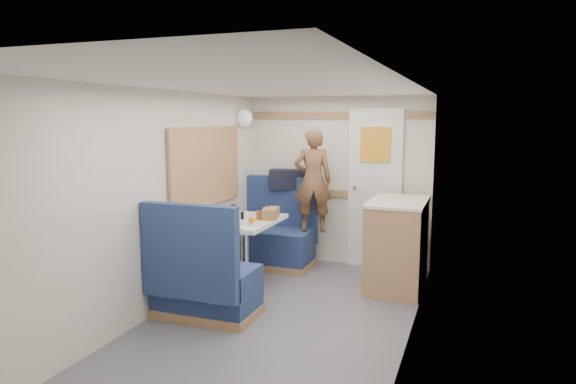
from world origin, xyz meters
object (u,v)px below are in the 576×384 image
at_px(cheese_block, 236,224).
at_px(beer_glass, 259,215).
at_px(salt_grinder, 233,216).
at_px(wine_glass, 233,208).
at_px(duffel_bag, 290,179).
at_px(bread_loaf, 271,213).
at_px(tray, 235,224).
at_px(tumbler_right, 266,211).
at_px(dome_light, 244,118).
at_px(dinette_table, 245,234).
at_px(galley_counter, 397,244).
at_px(orange_fruit, 252,220).
at_px(bench_far, 276,241).
at_px(pepper_grinder, 242,216).
at_px(person, 313,180).
at_px(tumbler_left, 217,216).
at_px(bench_near, 203,285).

distance_m(cheese_block, beer_glass, 0.43).
bearing_deg(salt_grinder, cheese_block, -59.90).
height_order(cheese_block, wine_glass, wine_glass).
bearing_deg(salt_grinder, duffel_bag, 81.98).
relative_size(beer_glass, bread_loaf, 0.36).
bearing_deg(tray, tumbler_right, 77.17).
relative_size(dome_light, wine_glass, 1.19).
height_order(duffel_bag, beer_glass, duffel_bag).
relative_size(dinette_table, beer_glass, 9.94).
distance_m(galley_counter, bread_loaf, 1.34).
bearing_deg(duffel_bag, orange_fruit, -99.72).
distance_m(duffel_bag, bread_loaf, 1.00).
relative_size(tumbler_right, salt_grinder, 1.21).
bearing_deg(bread_loaf, salt_grinder, -141.26).
relative_size(galley_counter, tumbler_right, 8.03).
bearing_deg(cheese_block, beer_glass, 82.17).
relative_size(bench_far, cheese_block, 9.40).
distance_m(dome_light, pepper_grinder, 1.39).
bearing_deg(person, duffel_bag, -52.88).
height_order(tumbler_left, beer_glass, tumbler_left).
distance_m(dome_light, salt_grinder, 1.39).
xyz_separation_m(bench_near, salt_grinder, (-0.08, 0.78, 0.47)).
bearing_deg(orange_fruit, pepper_grinder, 135.72).
xyz_separation_m(cheese_block, tumbler_left, (-0.31, 0.20, 0.02)).
relative_size(orange_fruit, tumbler_left, 0.62).
bearing_deg(galley_counter, person, 162.28).
bearing_deg(duffel_bag, galley_counter, -36.40).
distance_m(wine_glass, tumbler_left, 0.19).
xyz_separation_m(orange_fruit, pepper_grinder, (-0.19, 0.18, -0.00)).
bearing_deg(tray, duffel_bag, 87.73).
height_order(dinette_table, wine_glass, wine_glass).
xyz_separation_m(bench_near, person, (0.45, 1.74, 0.74)).
relative_size(tray, orange_fruit, 5.57).
height_order(bench_near, tumbler_right, bench_near).
relative_size(dinette_table, wine_glass, 5.48).
distance_m(cheese_block, tumbler_left, 0.37).
bearing_deg(beer_glass, bread_loaf, 52.26).
xyz_separation_m(dome_light, orange_fruit, (0.58, -1.08, -0.98)).
relative_size(galley_counter, tumbler_left, 8.49).
height_order(cheese_block, tumbler_left, tumbler_left).
distance_m(bench_near, galley_counter, 2.04).
distance_m(orange_fruit, bread_loaf, 0.40).
relative_size(tray, beer_glass, 4.01).
distance_m(tray, orange_fruit, 0.17).
xyz_separation_m(bench_far, bench_near, (0.00, -1.73, 0.00)).
height_order(person, bread_loaf, person).
distance_m(orange_fruit, tumbler_left, 0.42).
bearing_deg(bread_loaf, wine_glass, -145.45).
relative_size(dome_light, bread_loaf, 0.77).
xyz_separation_m(salt_grinder, bread_loaf, (0.31, 0.25, 0.01)).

